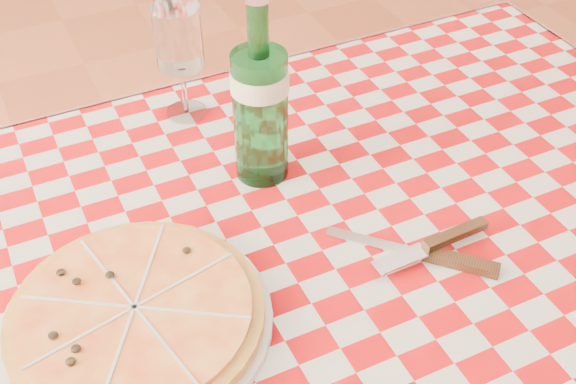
% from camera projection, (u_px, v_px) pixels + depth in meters
% --- Properties ---
extents(dining_table, '(1.20, 0.80, 0.75)m').
position_uv_depth(dining_table, '(320.00, 300.00, 0.99)').
color(dining_table, brown).
rests_on(dining_table, ground).
extents(tablecloth, '(1.30, 0.90, 0.01)m').
position_uv_depth(tablecloth, '(322.00, 253.00, 0.93)').
color(tablecloth, '#96090B').
rests_on(tablecloth, dining_table).
extents(pizza_plate, '(0.37, 0.37, 0.04)m').
position_uv_depth(pizza_plate, '(136.00, 314.00, 0.82)').
color(pizza_plate, '#B7813D').
rests_on(pizza_plate, tablecloth).
extents(water_bottle, '(0.10, 0.10, 0.28)m').
position_uv_depth(water_bottle, '(260.00, 90.00, 0.95)').
color(water_bottle, '#196527').
rests_on(water_bottle, tablecloth).
extents(wine_glass, '(0.09, 0.09, 0.18)m').
position_uv_depth(wine_glass, '(181.00, 63.00, 1.09)').
color(wine_glass, white).
rests_on(wine_glass, tablecloth).
extents(cutlery, '(0.29, 0.26, 0.03)m').
position_uv_depth(cutlery, '(425.00, 250.00, 0.91)').
color(cutlery, silver).
rests_on(cutlery, tablecloth).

